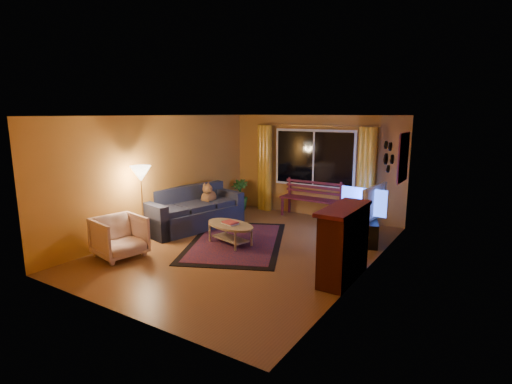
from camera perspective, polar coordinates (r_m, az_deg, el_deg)
The scene contains 22 objects.
floor at distance 7.74m, azimuth -1.20°, elevation -8.09°, with size 4.50×6.00×0.02m, color brown.
ceiling at distance 7.30m, azimuth -1.29°, elevation 10.92°, with size 4.50×6.00×0.02m, color white.
wall_back at distance 10.03m, azimuth 8.35°, elevation 3.66°, with size 4.50×0.02×2.50m, color #C68435.
wall_left at distance 8.85m, azimuth -13.52°, elevation 2.48°, with size 0.02×6.00×2.50m, color #C68435.
wall_right at distance 6.46m, azimuth 15.68°, elevation -0.79°, with size 0.02×6.00×2.50m, color #C68435.
window at distance 9.95m, azimuth 8.23°, elevation 4.77°, with size 2.00×0.02×1.30m, color black.
curtain_rod at distance 9.85m, azimuth 8.25°, elevation 9.37°, with size 0.03×0.03×3.20m, color #BF8C3F.
curtain_left at distance 10.55m, azimuth 1.33°, elevation 3.44°, with size 0.36×0.36×2.24m, color gold.
curtain_right at distance 9.46m, azimuth 15.48°, elevation 2.13°, with size 0.36×0.36×2.24m, color gold.
bench at distance 9.96m, azimuth 7.80°, elevation -2.33°, with size 1.56×0.46×0.47m, color #551824.
potted_plant at distance 10.68m, azimuth -2.36°, elevation -0.39°, with size 0.45×0.45×0.80m, color #235B1E.
sofa at distance 9.04m, azimuth -8.99°, elevation -2.33°, with size 0.96×2.24×0.91m, color #24283D.
dog at distance 9.33m, azimuth -6.76°, elevation -0.53°, with size 0.28×0.39×0.42m, color #9E6A3E, non-canonical shape.
armchair at distance 7.58m, azimuth -18.95°, elevation -5.81°, with size 0.79×0.74×0.81m, color beige.
floor_lamp at distance 8.12m, azimuth -15.91°, elevation -1.81°, with size 0.26×0.26×1.56m, color #BF8C3F.
rug at distance 8.08m, azimuth -2.86°, elevation -7.10°, with size 1.79×2.83×0.02m, color maroon.
coffee_table at distance 7.90m, azimuth -3.69°, elevation -6.03°, with size 1.15×1.15×0.42m, color #988159.
tv_console at distance 8.38m, azimuth 15.56°, elevation -5.22°, with size 0.38×1.13×0.47m, color black.
television at distance 8.24m, azimuth 15.77°, elevation -1.38°, with size 1.18×0.15×0.68m, color black.
fireplace at distance 6.34m, azimuth 12.44°, elevation -7.43°, with size 0.40×1.20×1.10m, color maroon.
mirror_cluster at distance 7.64m, azimuth 18.40°, elevation 5.03°, with size 0.06×0.60×0.56m, color black, non-canonical shape.
painting at distance 8.76m, azimuth 20.28°, elevation 4.65°, with size 0.04×0.76×0.96m, color #E0481C.
Camera 1 is at (4.05, -6.07, 2.55)m, focal length 28.00 mm.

